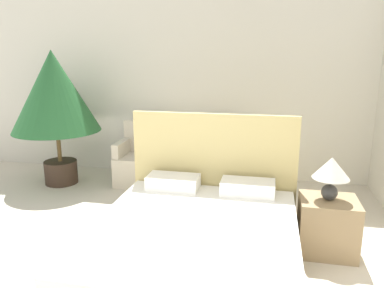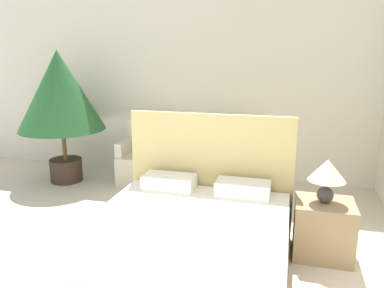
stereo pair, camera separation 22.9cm
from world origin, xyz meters
name	(u,v)px [view 2 (the right image)]	position (x,y,z in m)	size (l,w,h in m)	color
wall_back	(199,82)	(0.00, 3.99, 1.45)	(10.00, 0.06, 2.90)	silver
bed	(187,244)	(0.57, 1.23, 0.29)	(1.73, 1.98, 1.28)	#8C7A5B
armchair_near_window_left	(144,164)	(-0.69, 3.37, 0.29)	(0.65, 0.57, 0.90)	beige
armchair_near_window_right	(216,170)	(0.39, 3.37, 0.29)	(0.68, 0.59, 0.90)	beige
potted_palm	(60,94)	(-1.86, 3.15, 1.31)	(1.24, 1.24, 1.93)	#38281E
nightstand	(323,229)	(1.73, 1.89, 0.27)	(0.54, 0.47, 0.54)	#937A56
table_lamp	(327,173)	(1.72, 1.88, 0.82)	(0.34, 0.34, 0.41)	#333333
side_table	(178,169)	(-0.15, 3.35, 0.26)	(0.29, 0.29, 0.51)	brown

